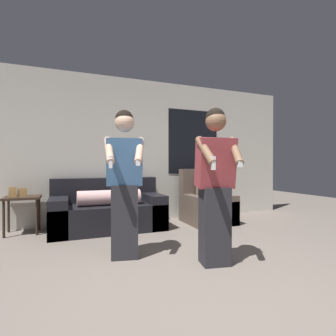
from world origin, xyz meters
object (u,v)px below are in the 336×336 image
(armchair, at_px, (206,205))
(side_table, at_px, (22,202))
(couch, at_px, (108,211))
(person_right, at_px, (215,184))
(person_left, at_px, (125,182))

(armchair, height_order, side_table, armchair)
(couch, bearing_deg, person_right, -67.03)
(side_table, xyz_separation_m, person_right, (2.13, -2.19, 0.37))
(armchair, relative_size, person_left, 0.58)
(armchair, xyz_separation_m, person_right, (-0.95, -1.85, 0.54))
(person_left, bearing_deg, side_table, 127.93)
(side_table, distance_m, person_left, 2.10)
(armchair, height_order, person_left, person_left)
(couch, relative_size, person_right, 1.07)
(person_left, distance_m, person_right, 1.03)
(couch, height_order, armchair, armchair)
(armchair, xyz_separation_m, side_table, (-3.08, 0.33, 0.17))
(couch, bearing_deg, side_table, 171.07)
(armchair, bearing_deg, person_left, -144.51)
(couch, distance_m, person_right, 2.23)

